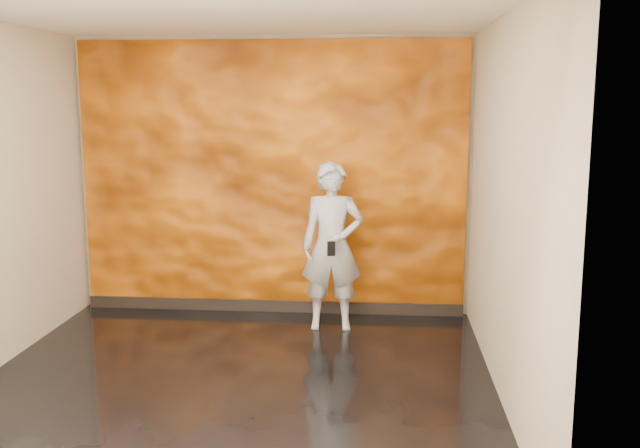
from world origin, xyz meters
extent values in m
cube|color=black|center=(0.00, 0.00, -0.01)|extent=(4.00, 4.00, 0.01)
cube|color=#BFB196|center=(0.00, 2.00, 1.40)|extent=(4.00, 0.02, 2.80)
cube|color=#BFB196|center=(0.00, -2.00, 1.40)|extent=(4.00, 0.02, 2.80)
cube|color=#BFB196|center=(2.00, 0.00, 1.40)|extent=(0.02, 4.00, 2.80)
cube|color=white|center=(0.00, 0.00, 2.80)|extent=(4.00, 4.00, 0.01)
cube|color=orange|center=(0.00, 1.96, 1.38)|extent=(3.90, 0.06, 2.75)
cube|color=black|center=(0.00, 1.92, 0.06)|extent=(3.90, 0.04, 0.12)
imported|color=#9398A0|center=(0.65, 1.45, 0.80)|extent=(0.60, 0.42, 1.60)
cube|color=black|center=(0.66, 1.20, 0.83)|extent=(0.07, 0.03, 0.14)
camera|label=1|loc=(1.11, -5.15, 2.16)|focal=40.00mm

